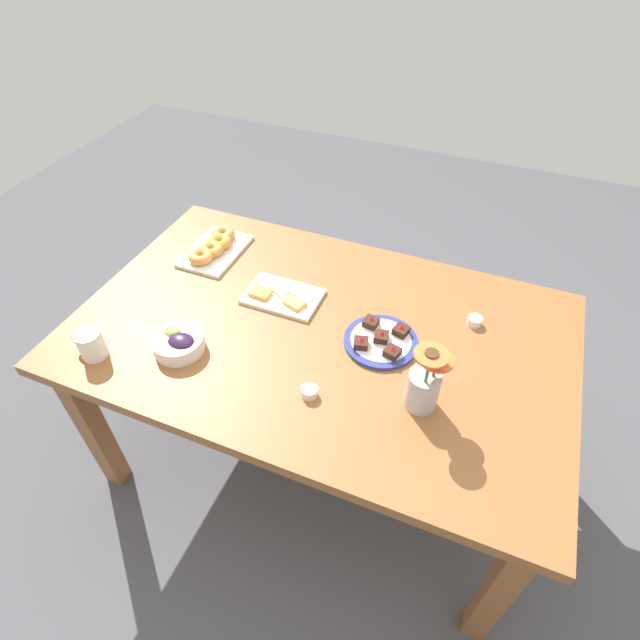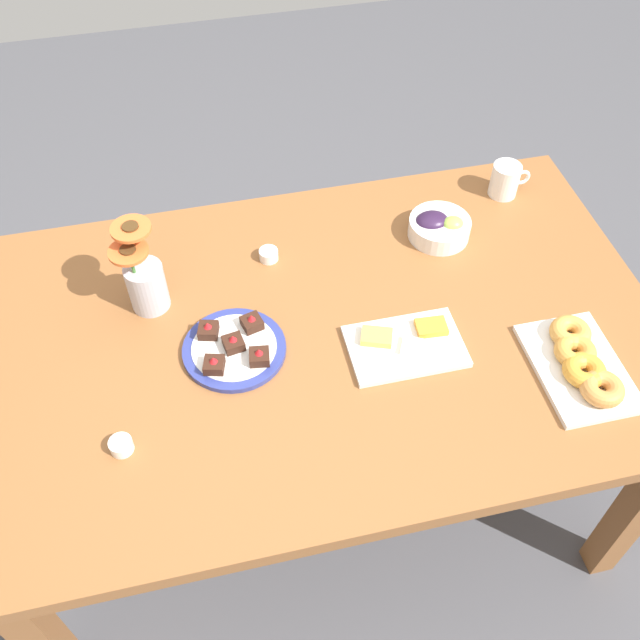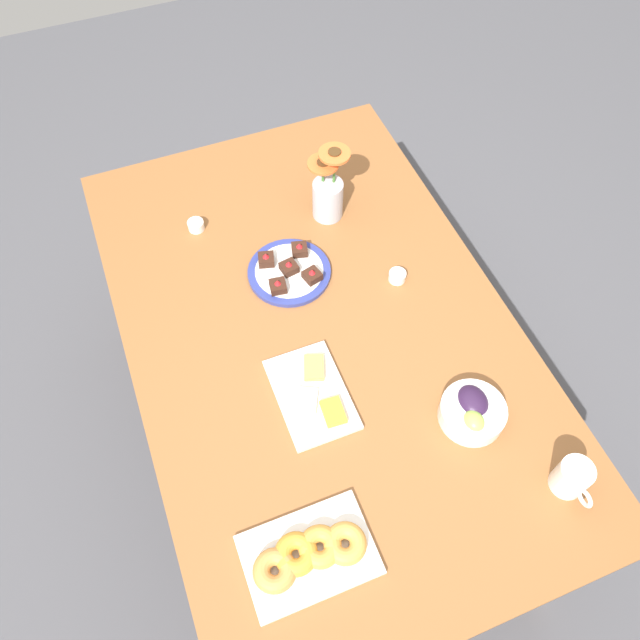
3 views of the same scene
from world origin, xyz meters
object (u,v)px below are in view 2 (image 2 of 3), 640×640
(cheese_platter, at_px, (406,344))
(flower_vase, at_px, (145,281))
(coffee_mug, at_px, (505,180))
(dessert_plate, at_px, (234,348))
(jam_cup_berry, at_px, (121,445))
(jam_cup_honey, at_px, (269,254))
(croissant_platter, at_px, (581,363))
(grape_bowl, at_px, (439,227))
(dining_table, at_px, (320,354))

(cheese_platter, relative_size, flower_vase, 1.10)
(coffee_mug, distance_m, dessert_plate, 0.89)
(jam_cup_berry, height_order, dessert_plate, dessert_plate)
(jam_cup_honey, distance_m, dessert_plate, 0.30)
(cheese_platter, distance_m, croissant_platter, 0.38)
(grape_bowl, xyz_separation_m, dessert_plate, (-0.57, -0.26, -0.02))
(dining_table, bearing_deg, jam_cup_honey, 105.66)
(croissant_platter, distance_m, jam_cup_berry, 1.00)
(dessert_plate, bearing_deg, jam_cup_honey, 64.88)
(flower_vase, bearing_deg, coffee_mug, 11.35)
(dining_table, relative_size, flower_vase, 6.79)
(cheese_platter, xyz_separation_m, croissant_platter, (0.36, -0.15, 0.01))
(dining_table, xyz_separation_m, coffee_mug, (0.60, 0.37, 0.13))
(jam_cup_berry, bearing_deg, dessert_plate, 37.49)
(croissant_platter, bearing_deg, grape_bowl, 108.61)
(cheese_platter, xyz_separation_m, jam_cup_honey, (-0.25, 0.35, 0.01))
(cheese_platter, bearing_deg, dessert_plate, 168.76)
(jam_cup_berry, xyz_separation_m, dessert_plate, (0.26, 0.20, -0.00))
(croissant_platter, bearing_deg, flower_vase, 155.87)
(jam_cup_honey, relative_size, flower_vase, 0.20)
(dining_table, bearing_deg, jam_cup_berry, -155.23)
(coffee_mug, height_order, grape_bowl, coffee_mug)
(grape_bowl, bearing_deg, jam_cup_honey, 178.31)
(dining_table, distance_m, croissant_platter, 0.59)
(dining_table, xyz_separation_m, jam_cup_honey, (-0.07, 0.26, 0.10))
(dining_table, relative_size, cheese_platter, 6.15)
(dining_table, bearing_deg, dessert_plate, -176.10)
(croissant_platter, bearing_deg, dessert_plate, 163.25)
(flower_vase, bearing_deg, jam_cup_honey, 16.31)
(cheese_platter, bearing_deg, flower_vase, 154.74)
(grape_bowl, height_order, dessert_plate, grape_bowl)
(dessert_plate, bearing_deg, dining_table, 3.90)
(cheese_platter, height_order, jam_cup_honey, cheese_platter)
(jam_cup_honey, bearing_deg, croissant_platter, -39.24)
(jam_cup_honey, bearing_deg, dining_table, -74.34)
(cheese_platter, xyz_separation_m, flower_vase, (-0.55, 0.26, 0.07))
(croissant_platter, height_order, dessert_plate, dessert_plate)
(coffee_mug, relative_size, jam_cup_honey, 2.33)
(dining_table, bearing_deg, grape_bowl, 33.67)
(cheese_platter, distance_m, flower_vase, 0.62)
(coffee_mug, distance_m, jam_cup_honey, 0.68)
(jam_cup_berry, bearing_deg, coffee_mug, 28.67)
(cheese_platter, distance_m, jam_cup_berry, 0.65)
(dining_table, relative_size, jam_cup_berry, 33.33)
(coffee_mug, bearing_deg, jam_cup_berry, -151.33)
(dining_table, height_order, croissant_platter, croissant_platter)
(dining_table, height_order, grape_bowl, grape_bowl)
(dining_table, distance_m, cheese_platter, 0.22)
(dining_table, distance_m, coffee_mug, 0.72)
(dining_table, xyz_separation_m, croissant_platter, (0.53, -0.24, 0.11))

